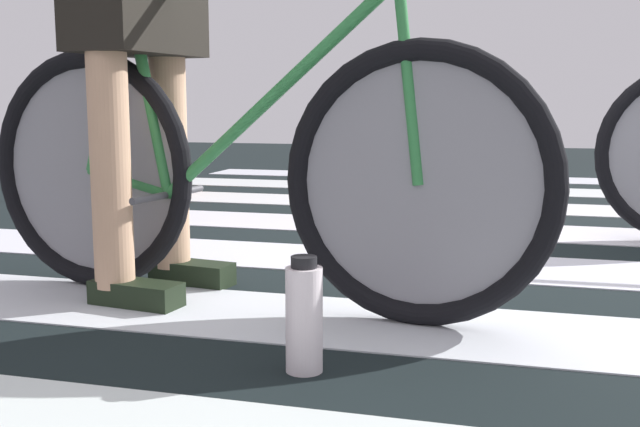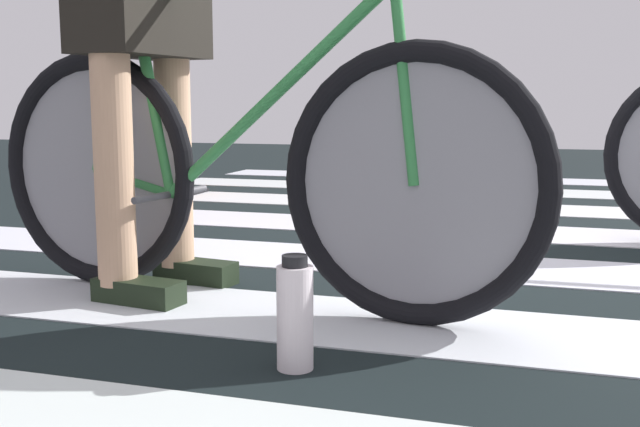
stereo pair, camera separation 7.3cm
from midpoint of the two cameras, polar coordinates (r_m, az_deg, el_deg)
The scene contains 6 objects.
ground at distance 2.68m, azimuth 17.62°, elevation -4.23°, with size 18.00×14.00×0.02m.
crosswalk_markings at distance 2.64m, azimuth 17.78°, elevation -4.19°, with size 5.49×6.54×0.00m.
bicycle_1_of_2 at distance 2.09m, azimuth -7.27°, elevation 3.56°, with size 1.73×0.53×0.93m.
cyclist_1_of_2 at distance 2.25m, azimuth -14.30°, elevation 9.97°, with size 0.36×0.44×0.97m.
water_bottle at distance 1.59m, azimuth -2.49°, elevation -7.76°, with size 0.08×0.08×0.25m.
traffic_cone at distance 4.68m, azimuth -13.68°, elevation 4.39°, with size 0.45×0.45×0.52m.
Camera 1 is at (-0.17, -2.62, 0.58)m, focal length 42.16 mm.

